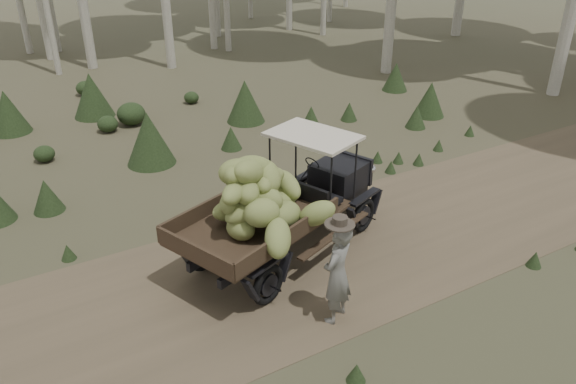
# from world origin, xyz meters

# --- Properties ---
(ground) EXTENTS (120.00, 120.00, 0.00)m
(ground) POSITION_xyz_m (0.00, 0.00, 0.00)
(ground) COLOR #473D2B
(ground) RESTS_ON ground
(dirt_track) EXTENTS (70.00, 4.00, 0.01)m
(dirt_track) POSITION_xyz_m (0.00, 0.00, 0.00)
(dirt_track) COLOR brown
(dirt_track) RESTS_ON ground
(banana_truck) EXTENTS (4.66, 3.09, 2.29)m
(banana_truck) POSITION_xyz_m (-2.31, 0.30, 1.28)
(banana_truck) COLOR black
(banana_truck) RESTS_ON ground
(farmer) EXTENTS (0.72, 0.64, 1.80)m
(farmer) POSITION_xyz_m (-2.26, -1.49, 0.85)
(farmer) COLOR #615F58
(farmer) RESTS_ON ground
(undergrowth) EXTENTS (21.07, 20.88, 1.31)m
(undergrowth) POSITION_xyz_m (-2.65, 3.13, 0.51)
(undergrowth) COLOR #233319
(undergrowth) RESTS_ON ground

